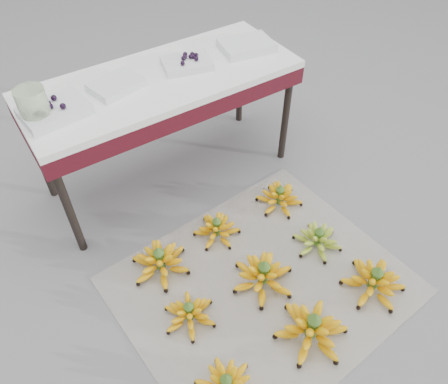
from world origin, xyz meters
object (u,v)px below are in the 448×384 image
bunch_mid_center (263,276)px  bunch_back_left (160,262)px  tray_right (187,63)px  tray_far_right (246,46)px  bunch_back_right (279,198)px  vendor_table (163,90)px  bunch_mid_right (318,239)px  bunch_back_center (217,229)px  bunch_front_right (374,281)px  newspaper_mat (262,285)px  bunch_front_center (312,329)px  bunch_mid_left (189,313)px  tray_far_left (54,111)px  tray_left (116,85)px  glass_jar (34,106)px

bunch_mid_center → bunch_back_left: bearing=116.0°
tray_right → tray_far_right: tray_right is taller
bunch_back_right → tray_right: bearing=117.5°
vendor_table → bunch_mid_right: bearing=-67.9°
bunch_back_right → bunch_back_center: bearing=-175.0°
bunch_mid_center → bunch_back_left: bunch_mid_center is taller
bunch_front_right → newspaper_mat: bearing=135.0°
bunch_front_center → bunch_front_right: (0.39, 0.02, -0.00)m
bunch_mid_left → bunch_mid_center: bearing=9.7°
bunch_back_left → tray_far_left: bearing=113.2°
vendor_table → bunch_back_left: bearing=-123.2°
tray_far_left → tray_left: 0.31m
bunch_mid_center → glass_jar: bearing=103.2°
bunch_mid_left → bunch_back_center: bearing=57.0°
newspaper_mat → bunch_mid_left: bearing=174.6°
bunch_mid_left → bunch_mid_center: 0.38m
newspaper_mat → tray_far_left: (-0.51, 0.87, 0.67)m
vendor_table → tray_far_right: size_ratio=4.59×
bunch_back_center → tray_left: 0.85m
newspaper_mat → bunch_back_right: bunch_back_right is taller
glass_jar → tray_far_left: bearing=2.9°
bunch_back_center → bunch_back_left: bearing=160.3°
newspaper_mat → vendor_table: size_ratio=0.92×
tray_far_left → bunch_mid_left: bearing=-80.3°
bunch_front_right → tray_far_left: (-0.92, 1.16, 0.61)m
bunch_front_center → tray_left: tray_left is taller
bunch_back_center → bunch_front_right: bearing=-81.3°
bunch_mid_center → bunch_mid_right: size_ratio=1.48×
bunch_front_right → bunch_back_center: bearing=113.6°
bunch_front_right → tray_right: 1.37m
bunch_mid_left → bunch_back_left: (0.02, 0.30, 0.01)m
tray_left → tray_right: (0.37, -0.01, 0.00)m
vendor_table → tray_right: bearing=3.1°
newspaper_mat → vendor_table: bearing=89.1°
bunch_mid_left → tray_far_right: size_ratio=0.95×
bunch_mid_center → vendor_table: (0.01, 0.89, 0.51)m
bunch_back_left → tray_right: bearing=54.1°
bunch_mid_right → tray_far_left: size_ratio=0.86×
tray_right → tray_far_left: bearing=-176.8°
tray_far_left → bunch_front_right: bearing=-51.6°
bunch_mid_center → bunch_back_right: 0.52m
bunch_front_right → bunch_back_left: (-0.76, 0.63, -0.00)m
bunch_mid_left → bunch_mid_center: size_ratio=0.75×
bunch_front_center → tray_far_right: bearing=49.8°
bunch_back_center → tray_far_left: tray_far_left is taller
bunch_back_right → tray_right: (-0.22, 0.55, 0.61)m
bunch_mid_left → bunch_back_right: bearing=37.3°
newspaper_mat → tray_left: (-0.21, 0.92, 0.67)m
bunch_mid_center → bunch_back_left: (-0.36, 0.33, -0.00)m
newspaper_mat → bunch_front_center: bunch_front_center is taller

